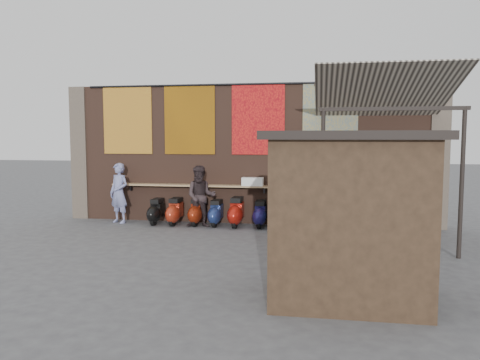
{
  "coord_description": "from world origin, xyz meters",
  "views": [
    {
      "loc": [
        2.05,
        -10.7,
        2.5
      ],
      "look_at": [
        0.0,
        1.2,
        1.39
      ],
      "focal_mm": 35.0,
      "sensor_mm": 36.0,
      "label": 1
    }
  ],
  "objects": [
    {
      "name": "ground",
      "position": [
        0.0,
        0.0,
        0.0
      ],
      "size": [
        70.0,
        70.0,
        0.0
      ],
      "primitive_type": "plane",
      "color": "#474749",
      "rests_on": "ground"
    },
    {
      "name": "brick_wall",
      "position": [
        0.0,
        2.7,
        2.0
      ],
      "size": [
        10.0,
        0.4,
        4.0
      ],
      "primitive_type": "cube",
      "color": "brown",
      "rests_on": "ground"
    },
    {
      "name": "pier_left",
      "position": [
        -5.2,
        2.7,
        2.0
      ],
      "size": [
        0.5,
        0.5,
        4.0
      ],
      "primitive_type": "cube",
      "color": "#4C4238",
      "rests_on": "ground"
    },
    {
      "name": "pier_right",
      "position": [
        5.2,
        2.7,
        2.0
      ],
      "size": [
        0.5,
        0.5,
        4.0
      ],
      "primitive_type": "cube",
      "color": "#4C4238",
      "rests_on": "ground"
    },
    {
      "name": "eating_counter",
      "position": [
        0.0,
        2.33,
        1.1
      ],
      "size": [
        8.0,
        0.32,
        0.05
      ],
      "primitive_type": "cube",
      "color": "#9E7A51",
      "rests_on": "brick_wall"
    },
    {
      "name": "shelf_box",
      "position": [
        0.17,
        2.3,
        1.24
      ],
      "size": [
        0.6,
        0.27,
        0.23
      ],
      "primitive_type": "cube",
      "color": "white",
      "rests_on": "eating_counter"
    },
    {
      "name": "tapestry_redgold",
      "position": [
        -3.6,
        2.48,
        3.0
      ],
      "size": [
        1.5,
        0.02,
        2.0
      ],
      "primitive_type": "cube",
      "color": "maroon",
      "rests_on": "brick_wall"
    },
    {
      "name": "tapestry_sun",
      "position": [
        -1.7,
        2.48,
        3.0
      ],
      "size": [
        1.5,
        0.02,
        2.0
      ],
      "primitive_type": "cube",
      "color": "orange",
      "rests_on": "brick_wall"
    },
    {
      "name": "tapestry_orange",
      "position": [
        0.3,
        2.48,
        3.0
      ],
      "size": [
        1.5,
        0.02,
        2.0
      ],
      "primitive_type": "cube",
      "color": "red",
      "rests_on": "brick_wall"
    },
    {
      "name": "tapestry_multi",
      "position": [
        2.3,
        2.48,
        3.0
      ],
      "size": [
        1.5,
        0.02,
        2.0
      ],
      "primitive_type": "cube",
      "color": "#295C96",
      "rests_on": "brick_wall"
    },
    {
      "name": "hang_rail",
      "position": [
        0.0,
        2.47,
        3.98
      ],
      "size": [
        9.5,
        0.06,
        0.06
      ],
      "primitive_type": "cylinder",
      "rotation": [
        0.0,
        1.57,
        0.0
      ],
      "color": "black",
      "rests_on": "brick_wall"
    },
    {
      "name": "scooter_stool_0",
      "position": [
        -2.57,
        1.98,
        0.36
      ],
      "size": [
        0.34,
        0.77,
        0.73
      ],
      "primitive_type": null,
      "color": "black",
      "rests_on": "ground"
    },
    {
      "name": "scooter_stool_1",
      "position": [
        -2.01,
        1.98,
        0.38
      ],
      "size": [
        0.36,
        0.8,
        0.76
      ],
      "primitive_type": null,
      "color": "#A92B16",
      "rests_on": "ground"
    },
    {
      "name": "scooter_stool_2",
      "position": [
        -1.38,
        2.03,
        0.38
      ],
      "size": [
        0.36,
        0.79,
        0.75
      ],
      "primitive_type": null,
      "color": "maroon",
      "rests_on": "ground"
    },
    {
      "name": "scooter_stool_3",
      "position": [
        -0.82,
        2.0,
        0.36
      ],
      "size": [
        0.35,
        0.77,
        0.73
      ],
      "primitive_type": null,
      "color": "navy",
      "rests_on": "ground"
    },
    {
      "name": "scooter_stool_4",
      "position": [
        -0.23,
        1.98,
        0.41
      ],
      "size": [
        0.39,
        0.86,
        0.82
      ],
      "primitive_type": null,
      "color": "#9B150B",
      "rests_on": "ground"
    },
    {
      "name": "scooter_stool_5",
      "position": [
        0.43,
        2.03,
        0.37
      ],
      "size": [
        0.35,
        0.77,
        0.73
      ],
      "primitive_type": null,
      "color": "#1B1655",
      "rests_on": "ground"
    },
    {
      "name": "scooter_stool_6",
      "position": [
        0.99,
        2.05,
        0.37
      ],
      "size": [
        0.35,
        0.78,
        0.74
      ],
      "primitive_type": null,
      "color": "#0C5A25",
      "rests_on": "ground"
    },
    {
      "name": "scooter_stool_7",
      "position": [
        1.61,
        1.97,
        0.37
      ],
      "size": [
        0.35,
        0.78,
        0.74
      ],
      "primitive_type": null,
      "color": "#0D0C88",
      "rests_on": "ground"
    },
    {
      "name": "scooter_stool_8",
      "position": [
        2.17,
        2.01,
        0.37
      ],
      "size": [
        0.35,
        0.78,
        0.75
      ],
      "primitive_type": null,
      "color": "#186154",
      "rests_on": "ground"
    },
    {
      "name": "diner_left",
      "position": [
        -3.7,
        2.0,
        0.88
      ],
      "size": [
        0.75,
        0.63,
        1.75
      ],
      "primitive_type": "imported",
      "rotation": [
        0.0,
        0.0,
        -0.39
      ],
      "color": "#7B82B4",
      "rests_on": "ground"
    },
    {
      "name": "diner_right",
      "position": [
        -1.2,
        1.78,
        0.86
      ],
      "size": [
        0.93,
        0.78,
        1.71
      ],
      "primitive_type": "imported",
      "rotation": [
        0.0,
        0.0,
        0.17
      ],
      "color": "#2F2527",
      "rests_on": "ground"
    },
    {
      "name": "shopper_navy",
      "position": [
        2.14,
        -0.43,
        0.82
      ],
      "size": [
        1.03,
        0.63,
        1.64
      ],
      "primitive_type": "imported",
      "rotation": [
        0.0,
        0.0,
        3.39
      ],
      "color": "black",
      "rests_on": "ground"
    },
    {
      "name": "shopper_grey",
      "position": [
        3.73,
        0.47,
        0.94
      ],
      "size": [
        1.31,
        0.87,
        1.88
      ],
      "primitive_type": "imported",
      "rotation": [
        0.0,
        0.0,
        2.99
      ],
      "color": "slate",
      "rests_on": "ground"
    },
    {
      "name": "shopper_tan",
      "position": [
        3.3,
        0.59,
        0.92
      ],
      "size": [
        0.98,
        1.07,
        1.84
      ],
      "primitive_type": "imported",
      "rotation": [
        0.0,
        0.0,
        0.98
      ],
      "color": "#877956",
      "rests_on": "ground"
    },
    {
      "name": "market_stall",
      "position": [
        2.48,
        -3.49,
        1.23
      ],
      "size": [
        2.28,
        1.71,
        2.47
      ],
      "primitive_type": "cube",
      "rotation": [
        0.0,
        0.0,
        0.0
      ],
      "color": "black",
      "rests_on": "ground"
    },
    {
      "name": "stall_roof",
      "position": [
        2.48,
        -3.49,
        2.53
      ],
      "size": [
        2.56,
        1.97,
        0.12
      ],
      "primitive_type": "cube",
      "rotation": [
        0.0,
        0.0,
        0.0
      ],
      "color": "black",
      "rests_on": "market_stall"
    },
    {
      "name": "stall_sign",
      "position": [
        2.47,
        -2.61,
        1.79
      ],
      "size": [
        1.2,
        0.04,
        0.5
      ],
      "primitive_type": "cube",
      "rotation": [
        0.0,
        0.0,
        0.0
      ],
      "color": "gold",
      "rests_on": "market_stall"
    },
    {
      "name": "stall_shelf",
      "position": [
        2.47,
        -2.61,
        0.9
      ],
      "size": [
        1.89,
        0.11,
        0.06
      ],
      "primitive_type": "cube",
      "rotation": [
        0.0,
        0.0,
        0.0
      ],
      "color": "#473321",
      "rests_on": "market_stall"
    },
    {
      "name": "awning_canvas",
      "position": [
        3.5,
        0.9,
        3.55
      ],
      "size": [
        3.2,
        3.28,
        0.97
      ],
      "primitive_type": "cube",
      "rotation": [
        -0.28,
        0.0,
        0.0
      ],
      "color": "beige",
      "rests_on": "brick_wall"
    },
    {
      "name": "awning_ledger",
      "position": [
        3.5,
        2.49,
        3.95
      ],
      "size": [
        3.3,
        0.08,
        0.12
      ],
      "primitive_type": "cube",
      "color": "#33261C",
      "rests_on": "brick_wall"
    },
    {
      "name": "awning_header",
      "position": [
        3.5,
        -0.6,
        3.08
      ],
      "size": [
        3.0,
        0.08,
        0.08
      ],
      "primitive_type": "cube",
      "color": "black",
      "rests_on": "awning_post_left"
    },
    {
      "name": "awning_post_left",
      "position": [
        2.1,
        -0.6,
        1.55
      ],
      "size": [
        0.09,
        0.09,
        3.1
      ],
      "primitive_type": "cylinder",
      "color": "black",
      "rests_on": "ground"
    },
    {
      "name": "awning_post_right",
      "position": [
        4.9,
        -0.6,
        1.55
      ],
      "size": [
        0.09,
        0.09,
        3.1
      ],
      "primitive_type": "cylinder",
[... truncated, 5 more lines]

